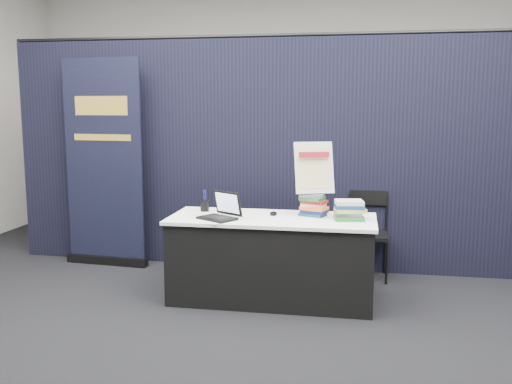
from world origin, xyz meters
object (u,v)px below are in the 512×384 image
(stacking_chair, at_px, (368,230))
(book_stack_tall, at_px, (313,205))
(display_table, at_px, (272,259))
(pullup_banner, at_px, (104,175))
(book_stack_short, at_px, (349,210))
(laptop, at_px, (218,212))
(info_sign, at_px, (314,168))

(stacking_chair, bearing_deg, book_stack_tall, -124.38)
(book_stack_tall, bearing_deg, display_table, -159.80)
(display_table, height_order, book_stack_tall, book_stack_tall)
(display_table, relative_size, pullup_banner, 0.81)
(display_table, bearing_deg, book_stack_short, 0.36)
(laptop, distance_m, book_stack_tall, 0.84)
(book_stack_tall, bearing_deg, stacking_chair, 55.63)
(laptop, distance_m, pullup_banner, 1.79)
(display_table, height_order, pullup_banner, pullup_banner)
(book_stack_short, bearing_deg, stacking_chair, 78.10)
(pullup_banner, bearing_deg, stacking_chair, 5.39)
(book_stack_tall, xyz_separation_m, book_stack_short, (0.32, -0.12, -0.01))
(display_table, distance_m, book_stack_short, 0.81)
(info_sign, distance_m, pullup_banner, 2.39)
(display_table, bearing_deg, stacking_chair, 45.28)
(info_sign, bearing_deg, stacking_chair, 35.17)
(laptop, relative_size, book_stack_tall, 1.60)
(pullup_banner, bearing_deg, laptop, -28.19)
(book_stack_tall, bearing_deg, laptop, -160.85)
(book_stack_tall, height_order, pullup_banner, pullup_banner)
(laptop, xyz_separation_m, pullup_banner, (-1.49, 0.97, 0.17))
(info_sign, xyz_separation_m, stacking_chair, (0.49, 0.69, -0.69))
(laptop, bearing_deg, pullup_banner, 179.12)
(laptop, height_order, book_stack_tall, laptop)
(laptop, height_order, info_sign, info_sign)
(display_table, distance_m, pullup_banner, 2.19)
(book_stack_tall, xyz_separation_m, pullup_banner, (-2.29, 0.69, 0.13))
(laptop, bearing_deg, book_stack_short, 39.90)
(display_table, relative_size, book_stack_tall, 7.47)
(laptop, xyz_separation_m, book_stack_short, (1.11, 0.15, 0.03))
(laptop, bearing_deg, display_table, 50.40)
(info_sign, bearing_deg, laptop, -178.21)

